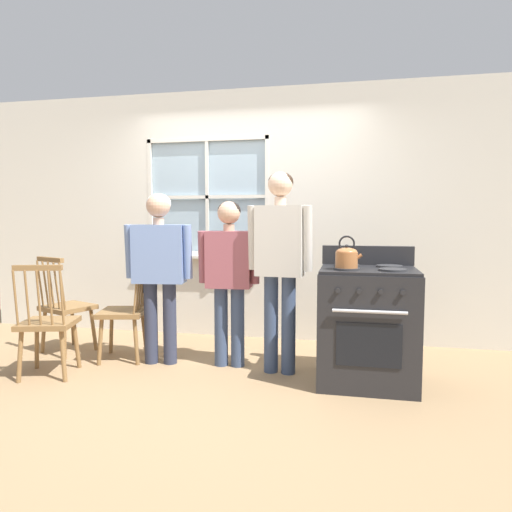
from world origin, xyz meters
name	(u,v)px	position (x,y,z in m)	size (l,w,h in m)	color
ground_plane	(214,379)	(0.00, 0.00, 0.00)	(16.00, 16.00, 0.00)	#937551
wall_back	(254,217)	(0.04, 1.40, 1.33)	(6.40, 0.16, 2.70)	silver
chair_by_window	(125,312)	(-0.97, 0.36, 0.44)	(0.49, 0.50, 0.95)	olive
chair_near_wall	(66,308)	(-1.64, 0.44, 0.44)	(0.54, 0.53, 0.95)	olive
chair_center_cluster	(47,324)	(-1.38, -0.19, 0.44)	(0.51, 0.49, 0.95)	olive
person_elderly_left	(159,260)	(-0.60, 0.31, 0.94)	(0.61, 0.27, 1.54)	#2D3347
person_teen_center	(229,268)	(0.03, 0.37, 0.88)	(0.55, 0.23, 1.46)	#384766
person_adult_right	(280,252)	(0.50, 0.28, 1.04)	(0.55, 0.24, 1.70)	#384766
stove	(367,325)	(1.22, 0.19, 0.47)	(0.76, 0.68, 1.08)	#232326
kettle	(347,257)	(1.05, 0.06, 1.02)	(0.21, 0.17, 0.25)	#A86638
potted_plant	(226,248)	(-0.25, 1.31, 0.99)	(0.13, 0.13, 0.30)	#42474C
handbag	(150,276)	(-0.74, 0.42, 0.78)	(0.22, 0.23, 0.31)	black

